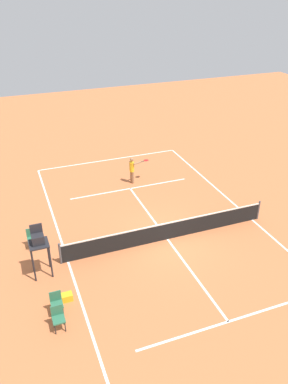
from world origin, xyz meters
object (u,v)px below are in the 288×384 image
umpire_chair (38,243)px  tennis_ball (135,189)px  courtside_chair_mid (32,237)px  equipment_bag (63,298)px  courtside_chair_far (56,302)px  player_serving (133,168)px  courtside_chair_near (58,317)px

umpire_chair → tennis_ball: bearing=-137.3°
courtside_chair_mid → equipment_bag: size_ratio=1.25×
courtside_chair_far → courtside_chair_mid: bearing=-85.5°
umpire_chair → courtside_chair_mid: 2.35m
tennis_ball → courtside_chair_far: courtside_chair_far is taller
tennis_ball → courtside_chair_far: 10.22m
player_serving → umpire_chair: umpire_chair is taller
umpire_chair → courtside_chair_near: 3.39m
umpire_chair → courtside_chair_near: size_ratio=2.54×
tennis_ball → courtside_chair_near: size_ratio=0.07×
player_serving → equipment_bag: 10.45m
tennis_ball → courtside_chair_mid: (6.41, 3.66, 0.50)m
courtside_chair_mid → equipment_bag: courtside_chair_mid is taller
player_serving → courtside_chair_far: size_ratio=1.77×
tennis_ball → courtside_chair_near: bearing=55.7°
tennis_ball → courtside_chair_near: 10.86m
player_serving → umpire_chair: size_ratio=0.70×
umpire_chair → courtside_chair_far: umpire_chair is taller
player_serving → courtside_chair_far: (6.22, 9.12, -0.46)m
player_serving → courtside_chair_far: 11.05m
courtside_chair_near → tennis_ball: bearing=-124.3°
umpire_chair → courtside_chair_mid: (0.17, -2.09, -1.07)m
player_serving → courtside_chair_near: (6.29, 9.85, -0.46)m
tennis_ball → courtside_chair_near: (6.11, 8.96, 0.50)m
player_serving → umpire_chair: (6.42, 6.64, 0.61)m
equipment_bag → courtside_chair_far: bearing=61.2°
umpire_chair → equipment_bag: (-0.50, 1.94, -1.46)m
tennis_ball → umpire_chair: umpire_chair is taller
courtside_chair_far → umpire_chair: bearing=-85.5°
umpire_chair → equipment_bag: bearing=104.4°
courtside_chair_near → equipment_bag: size_ratio=1.25×
equipment_bag → player_serving: bearing=-124.6°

